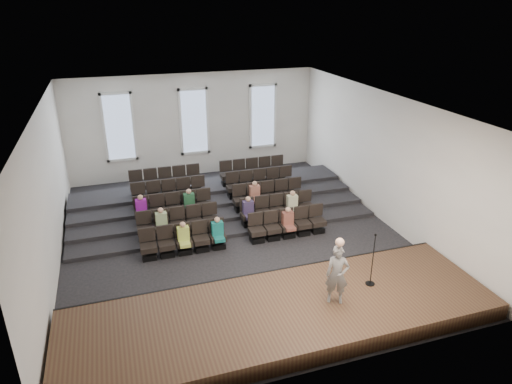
{
  "coord_description": "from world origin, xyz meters",
  "views": [
    {
      "loc": [
        -3.82,
        -14.47,
        8.15
      ],
      "look_at": [
        1.04,
        0.5,
        1.47
      ],
      "focal_mm": 32.0,
      "sensor_mm": 36.0,
      "label": 1
    }
  ],
  "objects": [
    {
      "name": "wall_left",
      "position": [
        -6.02,
        0.0,
        2.5
      ],
      "size": [
        0.04,
        14.0,
        5.0
      ],
      "primitive_type": "cube",
      "color": "white",
      "rests_on": "ground"
    },
    {
      "name": "ceiling",
      "position": [
        0.0,
        0.0,
        5.01
      ],
      "size": [
        12.0,
        14.0,
        0.02
      ],
      "primitive_type": "cube",
      "color": "white",
      "rests_on": "ground"
    },
    {
      "name": "stage",
      "position": [
        0.0,
        -5.1,
        0.25
      ],
      "size": [
        11.8,
        3.6,
        0.5
      ],
      "primitive_type": "cube",
      "color": "#46321E",
      "rests_on": "ground"
    },
    {
      "name": "mic_stand",
      "position": [
        2.8,
        -4.87,
        0.99
      ],
      "size": [
        0.28,
        0.28,
        1.65
      ],
      "color": "black",
      "rests_on": "stage"
    },
    {
      "name": "seating_rows",
      "position": [
        -0.0,
        1.54,
        0.68
      ],
      "size": [
        6.8,
        4.7,
        1.67
      ],
      "color": "black",
      "rests_on": "ground"
    },
    {
      "name": "risers",
      "position": [
        0.0,
        3.17,
        0.2
      ],
      "size": [
        11.8,
        4.8,
        0.6
      ],
      "color": "black",
      "rests_on": "ground"
    },
    {
      "name": "windows",
      "position": [
        0.0,
        6.95,
        2.7
      ],
      "size": [
        8.44,
        0.1,
        3.24
      ],
      "color": "white",
      "rests_on": "wall_back"
    },
    {
      "name": "audience",
      "position": [
        -0.35,
        0.45,
        0.83
      ],
      "size": [
        6.05,
        2.64,
        1.1
      ],
      "color": "#B9CE52",
      "rests_on": "seating_rows"
    },
    {
      "name": "wall_right",
      "position": [
        6.02,
        0.0,
        2.5
      ],
      "size": [
        0.04,
        14.0,
        5.0
      ],
      "primitive_type": "cube",
      "color": "white",
      "rests_on": "ground"
    },
    {
      "name": "speaker",
      "position": [
        1.45,
        -5.29,
        1.35
      ],
      "size": [
        0.73,
        0.62,
        1.69
      ],
      "primitive_type": "imported",
      "rotation": [
        0.0,
        0.0,
        -0.41
      ],
      "color": "slate",
      "rests_on": "stage"
    },
    {
      "name": "wall_back",
      "position": [
        0.0,
        7.02,
        2.5
      ],
      "size": [
        12.0,
        0.04,
        5.0
      ],
      "primitive_type": "cube",
      "color": "white",
      "rests_on": "ground"
    },
    {
      "name": "ground",
      "position": [
        0.0,
        0.0,
        0.0
      ],
      "size": [
        14.0,
        14.0,
        0.0
      ],
      "primitive_type": "plane",
      "color": "black",
      "rests_on": "ground"
    },
    {
      "name": "wall_front",
      "position": [
        0.0,
        -7.02,
        2.5
      ],
      "size": [
        12.0,
        0.04,
        5.0
      ],
      "primitive_type": "cube",
      "color": "white",
      "rests_on": "ground"
    },
    {
      "name": "stage_lip",
      "position": [
        0.0,
        -3.33,
        0.25
      ],
      "size": [
        11.8,
        0.06,
        0.52
      ],
      "primitive_type": "cube",
      "color": "black",
      "rests_on": "ground"
    }
  ]
}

